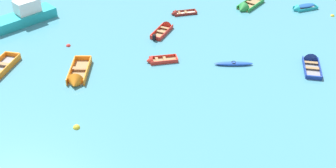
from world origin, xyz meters
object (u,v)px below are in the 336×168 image
at_px(rowboat_maroon_near_camera, 178,13).
at_px(rowboat_deep_blue_outer_right, 311,62).
at_px(motor_launch_turquoise_far_right, 18,18).
at_px(rowboat_red_cluster_outer, 165,28).
at_px(rowboat_green_outer_left, 246,7).
at_px(rowboat_red_near_left, 156,60).
at_px(rowboat_turquoise_back_row_center, 302,8).
at_px(kayak_blue_near_right, 234,64).
at_px(mooring_buoy_between_boats_right, 332,16).
at_px(mooring_buoy_outer_edge, 68,46).
at_px(rowboat_orange_far_left, 77,78).
at_px(mooring_buoy_midfield, 77,128).

relative_size(rowboat_maroon_near_camera, rowboat_deep_blue_outer_right, 0.75).
height_order(motor_launch_turquoise_far_right, rowboat_red_cluster_outer, motor_launch_turquoise_far_right).
height_order(rowboat_green_outer_left, rowboat_deep_blue_outer_right, rowboat_green_outer_left).
relative_size(rowboat_red_near_left, rowboat_turquoise_back_row_center, 0.91).
bearing_deg(rowboat_red_near_left, rowboat_maroon_near_camera, 67.78).
xyz_separation_m(kayak_blue_near_right, rowboat_turquoise_back_row_center, (10.33, 9.37, 0.09)).
distance_m(motor_launch_turquoise_far_right, kayak_blue_near_right, 21.61).
height_order(rowboat_red_near_left, rowboat_deep_blue_outer_right, rowboat_deep_blue_outer_right).
height_order(rowboat_green_outer_left, kayak_blue_near_right, rowboat_green_outer_left).
distance_m(rowboat_maroon_near_camera, rowboat_deep_blue_outer_right, 14.55).
xyz_separation_m(rowboat_red_near_left, rowboat_deep_blue_outer_right, (12.94, -2.36, 0.01)).
relative_size(rowboat_deep_blue_outer_right, rowboat_red_cluster_outer, 1.11).
bearing_deg(kayak_blue_near_right, rowboat_red_cluster_outer, 122.93).
bearing_deg(mooring_buoy_between_boats_right, rowboat_maroon_near_camera, 169.32).
bearing_deg(rowboat_turquoise_back_row_center, rowboat_red_near_left, -155.00).
height_order(motor_launch_turquoise_far_right, mooring_buoy_outer_edge, motor_launch_turquoise_far_right).
bearing_deg(rowboat_orange_far_left, rowboat_deep_blue_outer_right, -1.97).
xyz_separation_m(motor_launch_turquoise_far_right, rowboat_red_near_left, (12.32, -9.19, -0.59)).
relative_size(rowboat_green_outer_left, rowboat_red_cluster_outer, 1.17).
distance_m(motor_launch_turquoise_far_right, mooring_buoy_between_boats_right, 31.74).
distance_m(rowboat_red_near_left, rowboat_turquoise_back_row_center, 18.47).
height_order(rowboat_red_near_left, rowboat_maroon_near_camera, rowboat_red_near_left).
distance_m(motor_launch_turquoise_far_right, rowboat_red_cluster_outer, 14.51).
bearing_deg(mooring_buoy_between_boats_right, motor_launch_turquoise_far_right, 173.94).
bearing_deg(motor_launch_turquoise_far_right, rowboat_turquoise_back_row_center, -2.73).
bearing_deg(rowboat_turquoise_back_row_center, rowboat_deep_blue_outer_right, -110.50).
bearing_deg(mooring_buoy_outer_edge, rowboat_turquoise_back_row_center, 8.97).
distance_m(rowboat_turquoise_back_row_center, rowboat_red_cluster_outer, 15.16).
xyz_separation_m(kayak_blue_near_right, mooring_buoy_between_boats_right, (12.82, 7.41, -0.15)).
height_order(motor_launch_turquoise_far_right, rowboat_orange_far_left, motor_launch_turquoise_far_right).
xyz_separation_m(rowboat_maroon_near_camera, kayak_blue_near_right, (2.82, -10.36, 0.03)).
bearing_deg(mooring_buoy_midfield, rowboat_green_outer_left, 43.41).
relative_size(mooring_buoy_midfield, mooring_buoy_between_boats_right, 1.24).
bearing_deg(rowboat_red_near_left, rowboat_red_cluster_outer, 72.91).
relative_size(rowboat_turquoise_back_row_center, mooring_buoy_between_boats_right, 7.73).
distance_m(rowboat_red_near_left, mooring_buoy_midfield, 9.95).
height_order(rowboat_maroon_near_camera, rowboat_deep_blue_outer_right, rowboat_deep_blue_outer_right).
relative_size(rowboat_orange_far_left, mooring_buoy_between_boats_right, 11.43).
bearing_deg(rowboat_red_cluster_outer, rowboat_turquoise_back_row_center, 8.18).
bearing_deg(rowboat_red_cluster_outer, rowboat_orange_far_left, -138.45).
xyz_separation_m(kayak_blue_near_right, mooring_buoy_midfield, (-12.92, -5.96, -0.15)).
height_order(rowboat_red_near_left, rowboat_red_cluster_outer, rowboat_red_cluster_outer).
distance_m(rowboat_turquoise_back_row_center, mooring_buoy_outer_edge, 24.46).
xyz_separation_m(rowboat_red_near_left, mooring_buoy_midfield, (-6.51, -7.53, -0.15)).
bearing_deg(rowboat_turquoise_back_row_center, kayak_blue_near_right, -137.77).
height_order(motor_launch_turquoise_far_right, kayak_blue_near_right, motor_launch_turquoise_far_right).
bearing_deg(rowboat_red_cluster_outer, rowboat_deep_blue_outer_right, -35.54).
relative_size(motor_launch_turquoise_far_right, rowboat_orange_far_left, 1.59).
relative_size(rowboat_orange_far_left, rowboat_maroon_near_camera, 1.57).
bearing_deg(mooring_buoy_outer_edge, rowboat_green_outer_left, 15.26).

